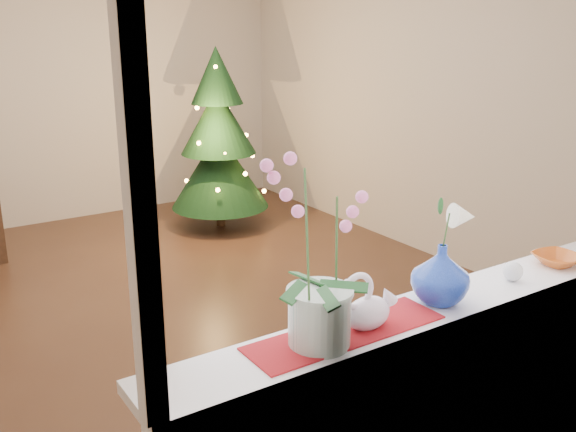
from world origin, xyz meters
The scene contains 14 objects.
ground centered at (0.00, 0.00, 0.00)m, with size 5.00×5.00×0.00m, color #3E2419.
wall_back centered at (0.00, 2.50, 1.35)m, with size 4.50×0.10×2.70m, color beige.
wall_front centered at (0.00, -2.50, 1.35)m, with size 4.50×0.10×2.70m, color beige.
wall_right centered at (2.25, 0.00, 1.35)m, with size 0.10×5.00×2.70m, color beige.
windowsill centered at (0.00, -2.37, 0.90)m, with size 2.20×0.26×0.04m, color white.
window_frame centered at (0.00, -2.47, 1.70)m, with size 2.22×0.06×1.60m, color white, non-canonical shape.
runner centered at (-0.38, -2.37, 0.92)m, with size 0.70×0.20×0.01m, color maroon.
orchid_pot centered at (-0.50, -2.38, 1.23)m, with size 0.21×0.21×0.62m, color beige, non-canonical shape.
swan centered at (-0.30, -2.38, 1.02)m, with size 0.23×0.10×0.19m, color silver, non-canonical shape.
blue_vase centered at (0.05, -2.36, 1.04)m, with size 0.24×0.24×0.25m, color navy.
lily centered at (0.05, -2.36, 1.26)m, with size 0.14×0.08×0.19m, color white, non-canonical shape.
paperweight centered at (0.43, -2.38, 0.96)m, with size 0.08×0.08×0.08m, color silver.
amber_dish centered at (0.73, -2.37, 0.94)m, with size 0.16×0.16×0.04m, color #AF4B14.
xmas_tree centered at (1.15, 1.46, 0.84)m, with size 0.92×0.92×1.68m, color black, non-canonical shape.
Camera 1 is at (-1.57, -3.83, 1.89)m, focal length 40.00 mm.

